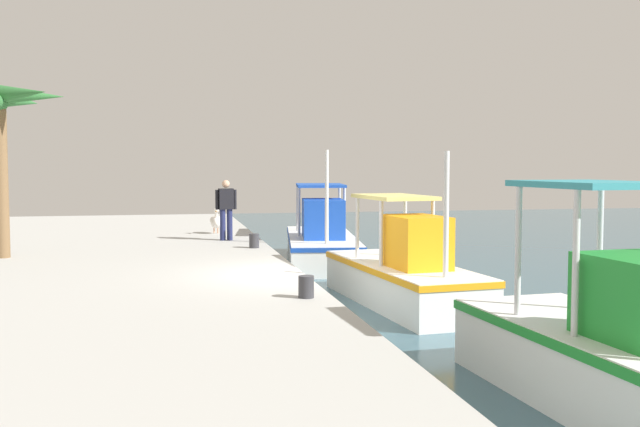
% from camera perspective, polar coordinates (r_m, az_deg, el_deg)
% --- Properties ---
extents(quay_pier, '(36.00, 10.00, 0.80)m').
position_cam_1_polar(quay_pier, '(14.20, -21.64, -6.68)').
color(quay_pier, '#B2B2AD').
rests_on(quay_pier, ground).
extents(fishing_boat_nearest, '(6.62, 2.90, 3.34)m').
position_cam_1_polar(fishing_boat_nearest, '(21.50, 0.12, -2.24)').
color(fishing_boat_nearest, white).
rests_on(fishing_boat_nearest, ground).
extents(fishing_boat_second, '(5.37, 2.17, 3.19)m').
position_cam_1_polar(fishing_boat_second, '(15.13, 6.70, -4.81)').
color(fishing_boat_second, white).
rests_on(fishing_boat_second, ground).
extents(fishing_boat_third, '(4.73, 2.12, 2.94)m').
position_cam_1_polar(fishing_boat_third, '(9.45, 22.16, -10.16)').
color(fishing_boat_third, white).
rests_on(fishing_boat_third, ground).
extents(pelican, '(0.95, 0.38, 0.82)m').
position_cam_1_polar(pelican, '(22.67, -8.27, -0.57)').
color(pelican, tan).
rests_on(pelican, quay_pier).
extents(fisherman_standing, '(0.29, 0.61, 1.71)m').
position_cam_1_polar(fisherman_standing, '(20.53, -7.48, 0.51)').
color(fisherman_standing, '#1E234C').
rests_on(fisherman_standing, quay_pier).
extents(mooring_bollard_nearest, '(0.26, 0.26, 0.36)m').
position_cam_1_polar(mooring_bollard_nearest, '(18.60, -5.26, -2.18)').
color(mooring_bollard_nearest, '#333338').
rests_on(mooring_bollard_nearest, quay_pier).
extents(mooring_bollard_second, '(0.25, 0.25, 0.36)m').
position_cam_1_polar(mooring_bollard_second, '(11.58, -1.11, -5.84)').
color(mooring_bollard_second, '#333338').
rests_on(mooring_bollard_second, quay_pier).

